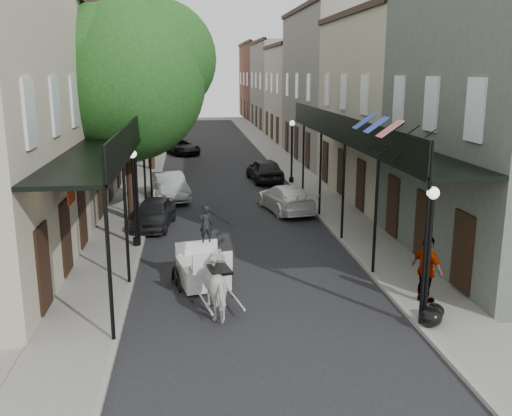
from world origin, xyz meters
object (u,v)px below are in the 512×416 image
object	(u,v)px
tree_near	(136,75)
tree_far	(154,84)
lamppost_right_near	(429,254)
pedestrian_sidewalk_right	(427,269)
horse	(221,285)
pedestrian_sidewalk_left	(129,163)
car_left_far	(182,147)
car_right_near	(286,198)
lamppost_left	(134,196)
lamppost_right_far	(292,150)
car_left_near	(154,213)
pedestrian_walking	(159,197)
carriage	(200,250)
car_left_mid	(170,186)
car_right_far	(265,170)

from	to	relation	value
tree_near	tree_far	world-z (taller)	tree_near
lamppost_right_near	pedestrian_sidewalk_right	size ratio (longest dim) A/B	1.87
horse	pedestrian_sidewalk_left	xyz separation A→B (m)	(-4.59, 21.41, 0.20)
car_left_far	car_right_near	size ratio (longest dim) A/B	0.97
lamppost_right_near	lamppost_left	distance (m)	11.46
lamppost_right_far	car_left_near	size ratio (longest dim) A/B	0.97
lamppost_left	car_left_far	size ratio (longest dim) A/B	0.85
pedestrian_sidewalk_left	pedestrian_sidewalk_right	world-z (taller)	pedestrian_sidewalk_right
pedestrian_sidewalk_right	car_right_near	xyz separation A→B (m)	(-2.12, 11.84, -0.45)
lamppost_right_near	tree_near	bearing A→B (deg)	124.27
tree_near	pedestrian_walking	world-z (taller)	tree_near
lamppost_right_far	carriage	bearing A→B (deg)	-110.21
car_left_mid	car_right_far	bearing A→B (deg)	26.00
lamppost_right_near	horse	xyz separation A→B (m)	(-5.31, 1.60, -1.22)
car_left_mid	car_right_near	size ratio (longest dim) A/B	0.94
car_left_mid	car_left_near	bearing A→B (deg)	-107.38
pedestrian_sidewalk_left	pedestrian_sidewalk_right	distance (m)	24.04
tree_near	lamppost_right_far	bearing A→B (deg)	43.31
horse	pedestrian_sidewalk_right	distance (m)	5.94
car_left_near	lamppost_left	bearing A→B (deg)	-91.77
lamppost_right_far	car_right_far	world-z (taller)	lamppost_right_far
tree_near	car_right_near	world-z (taller)	tree_near
pedestrian_sidewalk_right	car_left_near	xyz separation A→B (m)	(-8.32, 9.60, -0.46)
horse	car_right_far	xyz separation A→B (m)	(3.81, 19.40, -0.09)
lamppost_right_near	lamppost_left	xyz separation A→B (m)	(-8.20, 8.00, 0.00)
car_left_far	car_right_far	world-z (taller)	car_right_far
lamppost_left	car_right_far	xyz separation A→B (m)	(6.70, 13.00, -1.32)
pedestrian_walking	car_left_far	world-z (taller)	pedestrian_walking
tree_far	horse	bearing A→B (deg)	-82.97
car_left_near	car_left_far	distance (m)	22.61
tree_near	lamppost_right_near	bearing A→B (deg)	-55.73
pedestrian_sidewalk_right	car_right_far	size ratio (longest dim) A/B	0.46
horse	car_left_far	bearing A→B (deg)	-99.49
tree_far	lamppost_right_near	world-z (taller)	tree_far
car_right_near	car_left_mid	bearing A→B (deg)	-41.16
horse	car_left_far	distance (m)	32.02
lamppost_right_near	pedestrian_walking	xyz separation A→B (m)	(-7.60, 13.66, -1.26)
lamppost_right_far	carriage	xyz separation A→B (m)	(-5.85, -15.88, -0.98)
lamppost_left	lamppost_right_near	bearing A→B (deg)	-44.29
carriage	pedestrian_walking	distance (m)	9.71
car_left_far	tree_near	bearing A→B (deg)	-114.38
car_left_mid	horse	bearing A→B (deg)	-94.91
tree_far	car_left_far	bearing A→B (deg)	77.49
car_left_near	car_right_near	world-z (taller)	car_right_near
pedestrian_walking	tree_near	bearing A→B (deg)	-117.87
tree_near	car_left_near	size ratio (longest dim) A/B	2.52
horse	pedestrian_walking	xyz separation A→B (m)	(-2.29, 12.06, -0.03)
lamppost_right_far	carriage	size ratio (longest dim) A/B	1.34
pedestrian_sidewalk_right	car_right_far	distance (m)	19.72
carriage	pedestrian_sidewalk_right	distance (m)	7.02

